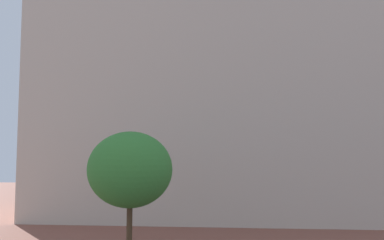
% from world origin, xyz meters
% --- Properties ---
extents(landmark_building, '(27.31, 13.76, 34.14)m').
position_xyz_m(landmark_building, '(-0.58, 31.93, 10.62)').
color(landmark_building, beige).
rests_on(landmark_building, ground_plane).
extents(tree_curb_far, '(3.79, 3.79, 5.74)m').
position_xyz_m(tree_curb_far, '(-3.63, 15.94, 4.03)').
color(tree_curb_far, '#4C3823').
rests_on(tree_curb_far, ground_plane).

